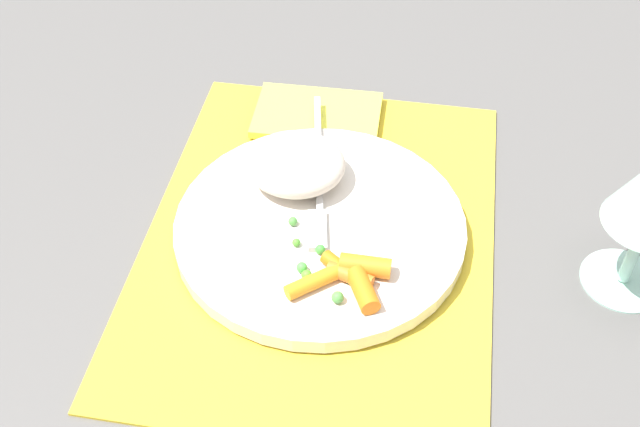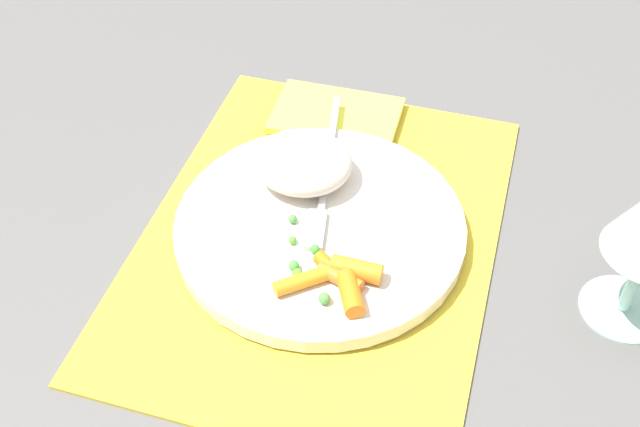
% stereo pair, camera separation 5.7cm
% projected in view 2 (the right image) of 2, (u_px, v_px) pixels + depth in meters
% --- Properties ---
extents(ground_plane, '(2.40, 2.40, 0.00)m').
position_uv_depth(ground_plane, '(320.00, 238.00, 0.70)').
color(ground_plane, '#565451').
extents(placemat, '(0.41, 0.30, 0.01)m').
position_uv_depth(placemat, '(320.00, 235.00, 0.70)').
color(placemat, gold).
rests_on(placemat, ground_plane).
extents(plate, '(0.25, 0.25, 0.01)m').
position_uv_depth(plate, '(320.00, 227.00, 0.69)').
color(plate, silver).
rests_on(plate, placemat).
extents(rice_mound, '(0.08, 0.09, 0.04)m').
position_uv_depth(rice_mound, '(303.00, 162.00, 0.71)').
color(rice_mound, beige).
rests_on(rice_mound, plate).
extents(carrot_portion, '(0.06, 0.08, 0.02)m').
position_uv_depth(carrot_portion, '(340.00, 279.00, 0.63)').
color(carrot_portion, orange).
rests_on(carrot_portion, plate).
extents(pea_scatter, '(0.09, 0.07, 0.01)m').
position_uv_depth(pea_scatter, '(321.00, 269.00, 0.64)').
color(pea_scatter, '#54A644').
rests_on(pea_scatter, plate).
extents(fork, '(0.20, 0.05, 0.01)m').
position_uv_depth(fork, '(325.00, 183.00, 0.72)').
color(fork, silver).
rests_on(fork, plate).
extents(napkin, '(0.09, 0.13, 0.01)m').
position_uv_depth(napkin, '(336.00, 115.00, 0.81)').
color(napkin, '#EAE54C').
rests_on(napkin, placemat).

